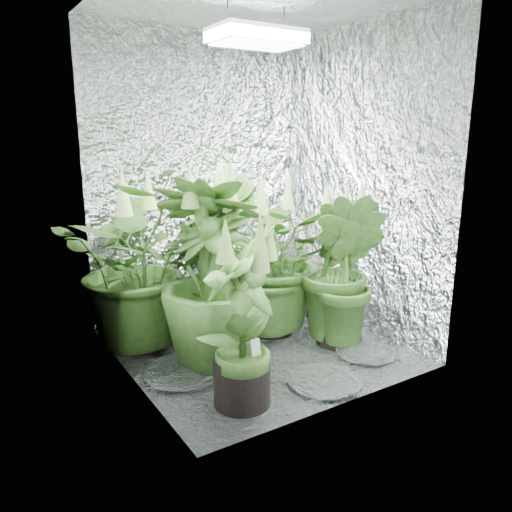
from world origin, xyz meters
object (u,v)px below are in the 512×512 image
at_px(grow_lamp, 257,37).
at_px(plant_c, 225,247).
at_px(circulation_fan, 313,300).
at_px(plant_a, 140,264).
at_px(plant_e, 272,258).
at_px(plant_d, 212,275).
at_px(plant_f, 241,321).
at_px(plant_b, 206,278).
at_px(plant_g, 341,271).

bearing_deg(grow_lamp, plant_c, 78.80).
relative_size(plant_c, circulation_fan, 3.56).
height_order(plant_a, plant_e, plant_a).
bearing_deg(plant_e, plant_d, -157.61).
bearing_deg(plant_a, circulation_fan, -8.60).
bearing_deg(plant_f, plant_b, 77.16).
bearing_deg(plant_a, plant_b, -34.45).
bearing_deg(plant_b, plant_g, -28.37).
bearing_deg(plant_g, plant_f, -161.37).
xyz_separation_m(plant_b, plant_c, (0.39, 0.46, 0.06)).
relative_size(plant_b, plant_d, 0.82).
bearing_deg(plant_b, plant_c, 50.05).
height_order(plant_c, circulation_fan, plant_c).
distance_m(plant_a, plant_f, 0.96).
xyz_separation_m(plant_a, plant_f, (0.17, -0.94, -0.09)).
distance_m(plant_b, plant_e, 0.48).
distance_m(grow_lamp, plant_e, 1.34).
relative_size(plant_e, plant_f, 1.16).
bearing_deg(plant_c, plant_f, -115.11).
distance_m(grow_lamp, plant_f, 1.54).
bearing_deg(plant_a, grow_lamp, -34.54).
height_order(plant_d, plant_f, plant_d).
relative_size(plant_c, plant_e, 0.99).
xyz_separation_m(plant_b, plant_g, (0.74, -0.40, 0.03)).
height_order(plant_b, plant_f, plant_f).
bearing_deg(plant_f, plant_e, 46.93).
bearing_deg(plant_c, plant_e, -79.05).
relative_size(plant_d, plant_g, 1.13).
xyz_separation_m(plant_a, plant_e, (0.81, -0.25, -0.02)).
bearing_deg(grow_lamp, plant_a, 145.46).
xyz_separation_m(plant_b, plant_f, (-0.16, -0.71, -0.01)).
bearing_deg(plant_g, grow_lamp, 155.35).
bearing_deg(plant_g, circulation_fan, 72.75).
height_order(plant_b, circulation_fan, plant_b).
bearing_deg(plant_g, plant_b, 151.63).
height_order(grow_lamp, circulation_fan, grow_lamp).
bearing_deg(plant_d, plant_e, 22.39).
bearing_deg(plant_g, plant_a, 149.66).
bearing_deg(plant_e, plant_f, -133.07).
bearing_deg(grow_lamp, plant_e, 35.61).
xyz_separation_m(plant_b, circulation_fan, (0.88, 0.05, -0.32)).
height_order(plant_b, plant_c, plant_c).
bearing_deg(grow_lamp, plant_f, -128.55).
distance_m(plant_c, circulation_fan, 0.75).
xyz_separation_m(grow_lamp, plant_c, (0.13, 0.64, -1.32)).
bearing_deg(plant_e, grow_lamp, -144.39).
bearing_deg(plant_b, plant_d, -108.36).
bearing_deg(circulation_fan, plant_e, 175.61).
bearing_deg(circulation_fan, plant_b, 169.14).
relative_size(plant_f, plant_g, 0.94).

